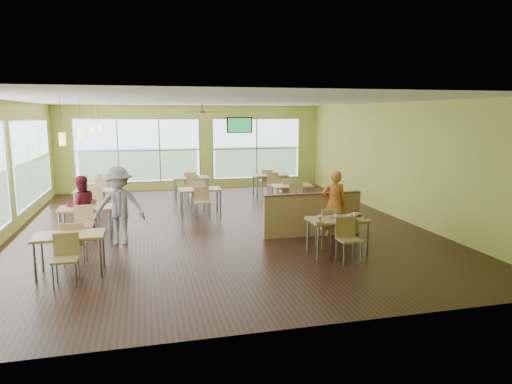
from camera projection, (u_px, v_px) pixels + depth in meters
room at (218, 165)px, 11.66m from camera, size 12.00×12.04×3.20m
window_bays at (117, 160)px, 14.00m from camera, size 9.24×10.24×2.38m
main_table at (338, 224)px, 9.43m from camera, size 1.22×1.52×0.87m
half_wall_divider at (312, 214)px, 10.83m from camera, size 2.40×0.14×1.04m
dining_tables at (173, 192)px, 13.21m from camera, size 6.92×8.72×0.87m
pendant_lights at (87, 131)px, 11.40m from camera, size 0.11×7.31×0.86m
ceiling_fan at (202, 112)px, 14.30m from camera, size 1.25×1.25×0.29m
tv_backwall at (239, 125)px, 17.58m from camera, size 1.00×0.07×0.60m
man_plaid at (334, 203)px, 10.74m from camera, size 0.65×0.50×1.59m
patron_maroon at (82, 206)px, 10.77m from camera, size 0.84×0.74×1.46m
patron_grey at (119, 206)px, 10.11m from camera, size 1.21×0.80×1.74m
cup_blue at (319, 218)px, 9.19m from camera, size 0.09×0.09×0.32m
cup_yellow at (336, 217)px, 9.26m from camera, size 0.08×0.08×0.30m
cup_red_near at (350, 217)px, 9.19m from camera, size 0.10×0.10×0.36m
cup_red_far at (355, 216)px, 9.30m from camera, size 0.10×0.10×0.37m
food_basket at (356, 215)px, 9.63m from camera, size 0.25×0.25×0.06m
ketchup_cup at (365, 218)px, 9.40m from camera, size 0.06×0.06×0.02m
wrapper_left at (319, 222)px, 8.99m from camera, size 0.17×0.15×0.04m
wrapper_mid at (333, 217)px, 9.49m from camera, size 0.22×0.21×0.05m
wrapper_right at (355, 220)px, 9.22m from camera, size 0.19×0.18×0.04m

